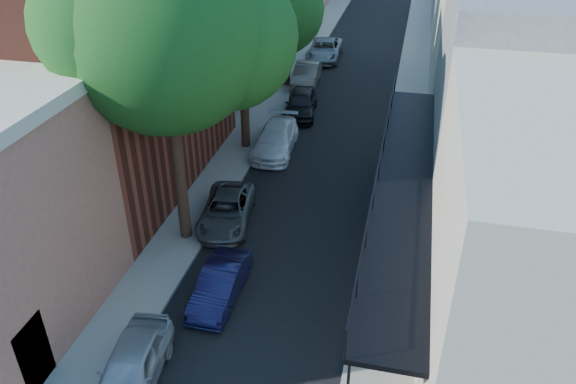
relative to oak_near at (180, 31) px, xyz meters
The scene contains 13 objects.
road_surface 21.52m from the oak_near, 80.32° to the left, with size 6.00×64.00×0.01m, color black.
sidewalk_left 21.24m from the oak_near, 91.84° to the left, with size 2.00×64.00×0.12m, color gray.
sidewalk_right 22.47m from the oak_near, 69.53° to the left, with size 2.00×64.00×0.12m, color gray.
buildings_right 23.12m from the oak_near, 57.26° to the left, with size 9.80×55.00×10.00m.
oak_near is the anchor object (origin of this frame).
oak_mid 8.01m from the oak_near, 90.37° to the left, with size 6.60×6.00×10.20m.
parked_car_a 10.19m from the oak_near, 83.87° to the right, with size 1.52×3.77×1.29m, color #979FA7.
parked_car_b 8.23m from the oak_near, 58.60° to the right, with size 1.21×3.46×1.14m, color #111137.
parked_car_c 7.43m from the oak_near, 54.84° to the left, with size 1.89×4.10×1.14m, color #4F5256.
parked_car_d 10.61m from the oak_near, 81.68° to the left, with size 1.83×4.50×1.31m, color white.
parked_car_e 14.43m from the oak_near, 83.56° to the left, with size 1.65×4.10×1.40m, color black.
parked_car_f 18.61m from the oak_near, 87.44° to the left, with size 1.47×4.21×1.39m, color #625C52.
parked_car_g 23.95m from the oak_near, 87.56° to the left, with size 2.25×4.89×1.36m, color gray.
Camera 1 is at (3.95, -6.30, 12.62)m, focal length 35.00 mm.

